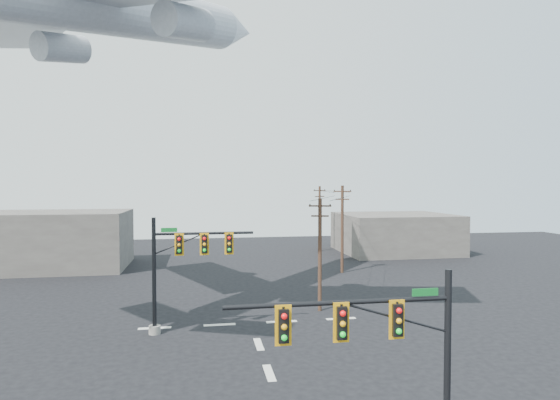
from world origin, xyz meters
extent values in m
cube|color=silver|center=(0.00, 4.00, 0.01)|extent=(0.40, 2.00, 0.01)
cube|color=silver|center=(0.00, 8.00, 0.01)|extent=(0.40, 2.00, 0.01)
cube|color=silver|center=(-6.00, 12.00, 0.01)|extent=(2.00, 0.40, 0.01)
cube|color=silver|center=(-2.00, 12.00, 0.01)|extent=(2.00, 0.40, 0.01)
cube|color=silver|center=(2.00, 12.00, 0.01)|extent=(2.00, 0.40, 0.01)
cube|color=silver|center=(6.00, 12.00, 0.01)|extent=(2.00, 0.40, 0.01)
cylinder|color=black|center=(4.49, -4.14, 3.14)|extent=(0.22, 0.22, 6.28)
cylinder|color=black|center=(0.96, -4.14, 5.38)|extent=(7.05, 0.14, 0.14)
cylinder|color=black|center=(2.72, -4.14, 4.84)|extent=(3.68, 0.07, 0.07)
cube|color=black|center=(2.72, -4.27, 4.81)|extent=(0.30, 0.27, 0.99)
cube|color=orange|center=(2.72, -4.25, 4.81)|extent=(0.49, 0.04, 1.21)
sphere|color=#FF0E0F|center=(2.72, -4.42, 5.13)|extent=(0.18, 0.18, 0.18)
sphere|color=orange|center=(2.72, -4.42, 4.81)|extent=(0.18, 0.18, 0.18)
sphere|color=#0CCF25|center=(2.72, -4.42, 4.50)|extent=(0.18, 0.18, 0.18)
cube|color=black|center=(0.96, -4.27, 4.81)|extent=(0.30, 0.27, 0.99)
cube|color=orange|center=(0.96, -4.25, 4.81)|extent=(0.49, 0.04, 1.21)
sphere|color=#FF0E0F|center=(0.96, -4.42, 5.13)|extent=(0.18, 0.18, 0.18)
sphere|color=orange|center=(0.96, -4.42, 4.81)|extent=(0.18, 0.18, 0.18)
sphere|color=#0CCF25|center=(0.96, -4.42, 4.50)|extent=(0.18, 0.18, 0.18)
cube|color=black|center=(-0.80, -4.27, 4.81)|extent=(0.30, 0.27, 0.99)
cube|color=orange|center=(-0.80, -4.25, 4.81)|extent=(0.49, 0.04, 1.21)
sphere|color=#FF0E0F|center=(-0.80, -4.42, 5.13)|extent=(0.18, 0.18, 0.18)
sphere|color=orange|center=(-0.80, -4.42, 4.81)|extent=(0.18, 0.18, 0.18)
sphere|color=#0CCF25|center=(-0.80, -4.42, 4.50)|extent=(0.18, 0.18, 0.18)
cube|color=#0D5F21|center=(3.68, -4.19, 5.60)|extent=(0.85, 0.04, 0.23)
cylinder|color=gray|center=(-5.90, 10.88, 0.25)|extent=(0.70, 0.70, 0.50)
cylinder|color=black|center=(-5.90, 10.88, 3.48)|extent=(0.24, 0.24, 6.96)
cylinder|color=black|center=(-2.94, 10.88, 5.97)|extent=(5.92, 0.16, 0.16)
cylinder|color=black|center=(-4.42, 10.88, 5.37)|extent=(3.19, 0.08, 0.08)
cube|color=black|center=(-4.42, 10.73, 5.34)|extent=(0.34, 0.30, 1.09)
cube|color=orange|center=(-4.42, 10.75, 5.34)|extent=(0.55, 0.04, 1.34)
sphere|color=#FF0E0F|center=(-4.42, 10.56, 5.69)|extent=(0.20, 0.20, 0.20)
sphere|color=orange|center=(-4.42, 10.56, 5.34)|extent=(0.20, 0.20, 0.20)
sphere|color=#0CCF25|center=(-4.42, 10.56, 4.99)|extent=(0.20, 0.20, 0.20)
cube|color=black|center=(-2.94, 10.73, 5.34)|extent=(0.34, 0.30, 1.09)
cube|color=orange|center=(-2.94, 10.75, 5.34)|extent=(0.55, 0.04, 1.34)
sphere|color=#FF0E0F|center=(-2.94, 10.56, 5.69)|extent=(0.20, 0.20, 0.20)
sphere|color=orange|center=(-2.94, 10.56, 5.34)|extent=(0.20, 0.20, 0.20)
sphere|color=#0CCF25|center=(-2.94, 10.56, 4.99)|extent=(0.20, 0.20, 0.20)
cube|color=black|center=(-1.46, 10.73, 5.34)|extent=(0.34, 0.30, 1.09)
cube|color=orange|center=(-1.46, 10.75, 5.34)|extent=(0.55, 0.04, 1.34)
sphere|color=#FF0E0F|center=(-1.46, 10.56, 5.69)|extent=(0.20, 0.20, 0.20)
sphere|color=orange|center=(-1.46, 10.56, 5.34)|extent=(0.20, 0.20, 0.20)
sphere|color=#0CCF25|center=(-1.46, 10.56, 4.99)|extent=(0.20, 0.20, 0.20)
cube|color=#0D5F21|center=(-5.00, 10.82, 6.21)|extent=(0.94, 0.04, 0.26)
cylinder|color=#492D1F|center=(5.11, 14.16, 3.97)|extent=(0.26, 0.26, 7.93)
cube|color=#492D1F|center=(5.11, 14.16, 7.40)|extent=(1.56, 0.50, 0.11)
cube|color=#492D1F|center=(5.11, 14.16, 6.70)|extent=(1.22, 0.41, 0.11)
cylinder|color=black|center=(4.43, 14.34, 7.49)|extent=(0.09, 0.09, 0.11)
cylinder|color=black|center=(5.11, 14.16, 7.49)|extent=(0.09, 0.09, 0.11)
cylinder|color=black|center=(5.79, 13.99, 7.49)|extent=(0.09, 0.09, 0.11)
cylinder|color=#492D1F|center=(10.89, 27.46, 4.39)|extent=(0.30, 0.30, 8.78)
cube|color=#492D1F|center=(10.89, 27.46, 8.19)|extent=(1.71, 0.71, 0.12)
cube|color=#492D1F|center=(10.89, 27.46, 7.40)|extent=(1.34, 0.58, 0.12)
cylinder|color=black|center=(10.14, 27.73, 8.29)|extent=(0.10, 0.10, 0.12)
cylinder|color=black|center=(10.89, 27.46, 8.29)|extent=(0.10, 0.10, 0.12)
cylinder|color=black|center=(11.63, 27.19, 8.29)|extent=(0.10, 0.10, 0.12)
cylinder|color=#492D1F|center=(12.49, 42.63, 4.32)|extent=(0.29, 0.29, 8.65)
cube|color=#492D1F|center=(12.49, 42.63, 8.06)|extent=(1.74, 0.56, 0.12)
cube|color=#492D1F|center=(12.49, 42.63, 7.27)|extent=(1.36, 0.46, 0.12)
cylinder|color=black|center=(11.73, 42.43, 8.16)|extent=(0.10, 0.10, 0.12)
cylinder|color=black|center=(12.49, 42.63, 8.16)|extent=(0.10, 0.10, 0.12)
cylinder|color=black|center=(13.25, 42.82, 8.16)|extent=(0.10, 0.10, 0.12)
cylinder|color=black|center=(7.25, 20.81, 7.75)|extent=(5.72, 13.31, 0.03)
cylinder|color=black|center=(10.90, 35.04, 8.08)|extent=(1.64, 15.17, 0.03)
cylinder|color=black|center=(8.75, 20.81, 7.75)|extent=(5.89, 13.31, 0.03)
cylinder|color=black|center=(12.48, 35.04, 8.08)|extent=(1.63, 15.17, 0.03)
cylinder|color=silver|center=(-8.30, 15.17, 20.57)|extent=(17.02, 20.30, 7.54)
cone|color=silver|center=(0.13, 25.91, 23.01)|extent=(6.29, 6.63, 4.43)
cube|color=silver|center=(-15.56, 18.97, 19.96)|extent=(11.11, 15.33, 1.17)
cylinder|color=silver|center=(-12.92, 18.41, 18.69)|extent=(4.00, 4.32, 2.63)
cylinder|color=silver|center=(-4.06, 11.46, 18.69)|extent=(4.00, 4.32, 2.63)
cube|color=#645E58|center=(-20.00, 35.00, 3.00)|extent=(18.00, 10.00, 6.00)
cube|color=#645E58|center=(22.00, 40.00, 2.50)|extent=(14.00, 12.00, 5.00)
camera|label=1|loc=(-3.18, -17.58, 8.96)|focal=30.00mm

